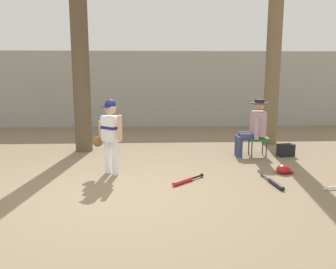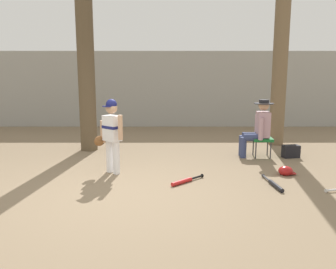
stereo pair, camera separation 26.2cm
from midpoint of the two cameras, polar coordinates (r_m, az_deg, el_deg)
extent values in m
plane|color=#7F6B51|center=(5.18, -6.99, -9.78)|extent=(60.00, 60.00, 0.00)
cube|color=#9E9E99|center=(11.49, -3.11, 7.39)|extent=(18.00, 0.36, 2.41)
cylinder|color=brown|center=(8.05, -12.44, 15.57)|extent=(0.37, 0.37, 5.10)
cone|color=brown|center=(8.20, -11.76, -2.45)|extent=(0.60, 0.60, 0.22)
cylinder|color=brown|center=(8.94, 18.78, 13.15)|extent=(0.35, 0.35, 4.61)
cone|color=brown|center=(9.09, 17.95, -1.50)|extent=(0.48, 0.48, 0.21)
cylinder|color=white|center=(6.14, -7.20, -3.76)|extent=(0.12, 0.12, 0.58)
cylinder|color=white|center=(6.27, -8.30, -3.49)|extent=(0.12, 0.12, 0.58)
cube|color=white|center=(6.11, -7.87, 1.03)|extent=(0.36, 0.35, 0.44)
cube|color=navy|center=(6.10, -7.88, 1.23)|extent=(0.37, 0.36, 0.05)
sphere|color=tan|center=(6.06, -7.95, 4.29)|extent=(0.20, 0.20, 0.20)
sphere|color=navy|center=(6.05, -7.96, 4.86)|extent=(0.19, 0.19, 0.19)
cube|color=navy|center=(6.00, -8.61, 4.55)|extent=(0.17, 0.17, 0.02)
cylinder|color=tan|center=(5.91, -6.49, 1.15)|extent=(0.11, 0.11, 0.42)
cylinder|color=tan|center=(6.25, -9.40, 0.45)|extent=(0.11, 0.11, 0.40)
ellipsoid|color=brown|center=(6.26, -9.89, -1.04)|extent=(0.23, 0.24, 0.18)
cube|color=#196B2D|center=(7.58, 16.09, -0.72)|extent=(0.42, 0.42, 0.06)
cylinder|color=#333338|center=(7.45, 15.14, -2.37)|extent=(0.02, 0.02, 0.38)
cylinder|color=#333338|center=(7.73, 14.70, -1.89)|extent=(0.02, 0.02, 0.38)
cylinder|color=#333338|center=(7.51, 17.38, -2.37)|extent=(0.02, 0.02, 0.38)
cylinder|color=#333338|center=(7.80, 16.87, -1.90)|extent=(0.02, 0.02, 0.38)
cylinder|color=navy|center=(7.44, 13.19, -2.09)|extent=(0.13, 0.13, 0.43)
cylinder|color=navy|center=(7.64, 12.94, -1.77)|extent=(0.13, 0.13, 0.43)
cylinder|color=navy|center=(7.44, 14.77, -0.48)|extent=(0.41, 0.17, 0.15)
cylinder|color=navy|center=(7.63, 14.49, -0.20)|extent=(0.41, 0.17, 0.15)
cube|color=#B28C99|center=(7.53, 16.21, 1.59)|extent=(0.26, 0.37, 0.52)
cylinder|color=#B28C99|center=(7.31, 15.94, 0.88)|extent=(0.10, 0.10, 0.46)
cylinder|color=#B28C99|center=(7.74, 15.26, 1.41)|extent=(0.10, 0.10, 0.46)
sphere|color=tan|center=(7.49, 16.36, 4.62)|extent=(0.22, 0.22, 0.22)
cylinder|color=#232328|center=(7.48, 16.37, 4.87)|extent=(0.40, 0.40, 0.02)
cylinder|color=#232328|center=(7.48, 16.39, 5.12)|extent=(0.20, 0.20, 0.09)
cube|color=black|center=(7.76, 20.34, -2.60)|extent=(0.37, 0.23, 0.26)
cylinder|color=silver|center=(5.87, 26.79, -8.07)|extent=(0.31, 0.10, 0.03)
cylinder|color=silver|center=(5.77, 25.58, -8.27)|extent=(0.03, 0.06, 0.06)
cylinder|color=red|center=(5.63, 3.62, -7.71)|extent=(0.35, 0.34, 0.07)
cylinder|color=black|center=(5.88, 5.99, -6.96)|extent=(0.23, 0.22, 0.03)
cylinder|color=black|center=(5.99, 6.87, -6.67)|extent=(0.05, 0.05, 0.06)
cylinder|color=black|center=(5.72, 18.50, -7.96)|extent=(0.11, 0.47, 0.07)
cylinder|color=#4C4C51|center=(6.06, 17.01, -6.86)|extent=(0.06, 0.31, 0.03)
cylinder|color=#4C4C51|center=(6.19, 16.46, -6.45)|extent=(0.06, 0.02, 0.06)
ellipsoid|color=#A81919|center=(6.45, 19.77, -5.61)|extent=(0.25, 0.22, 0.17)
cube|color=#A81919|center=(6.50, 20.73, -5.91)|extent=(0.10, 0.12, 0.02)
camera|label=1|loc=(0.13, -88.69, 0.23)|focal=37.39mm
camera|label=2|loc=(0.13, 91.31, -0.23)|focal=37.39mm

